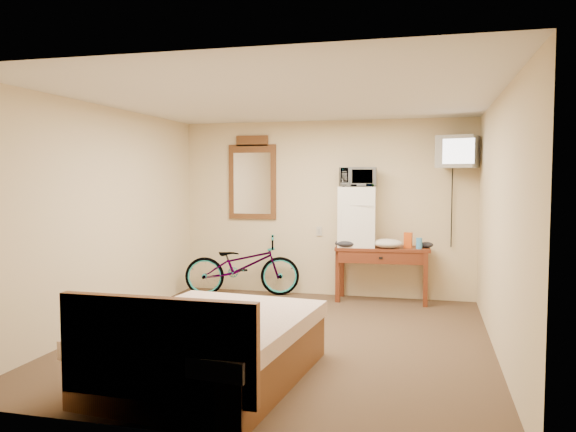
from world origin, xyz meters
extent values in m
plane|color=#442E22|center=(0.00, 0.00, 0.00)|extent=(4.60, 4.60, 0.00)
plane|color=silver|center=(0.00, 0.00, 2.50)|extent=(4.60, 4.60, 0.00)
cube|color=beige|center=(0.00, 2.30, 1.25)|extent=(4.20, 0.04, 2.50)
cube|color=beige|center=(0.00, -2.30, 1.25)|extent=(4.20, 0.04, 2.50)
cube|color=beige|center=(-2.10, 0.00, 1.25)|extent=(0.04, 4.60, 2.50)
cube|color=beige|center=(2.10, 0.00, 1.25)|extent=(0.04, 4.60, 2.50)
cube|color=beige|center=(-0.08, 2.29, 0.92)|extent=(0.08, 0.01, 0.13)
cube|color=maroon|center=(0.84, 2.04, 0.73)|extent=(1.29, 0.56, 0.04)
cube|color=maroon|center=(0.26, 1.85, 0.35)|extent=(0.06, 0.06, 0.71)
cube|color=maroon|center=(1.42, 1.85, 0.35)|extent=(0.06, 0.06, 0.71)
cube|color=maroon|center=(0.26, 2.23, 0.35)|extent=(0.06, 0.06, 0.71)
cube|color=maroon|center=(1.42, 2.23, 0.35)|extent=(0.06, 0.06, 0.71)
cube|color=maroon|center=(0.84, 1.83, 0.63)|extent=(1.14, 0.11, 0.16)
cube|color=black|center=(0.84, 1.81, 0.63)|extent=(0.05, 0.02, 0.03)
cube|color=white|center=(0.49, 2.05, 1.16)|extent=(0.54, 0.52, 0.82)
cube|color=#A0A09B|center=(0.49, 1.81, 1.32)|extent=(0.50, 0.01, 0.00)
cylinder|color=#A0A09B|center=(0.31, 1.80, 1.11)|extent=(0.02, 0.02, 0.29)
imported|color=white|center=(0.49, 2.05, 1.70)|extent=(0.54, 0.42, 0.27)
cube|color=#CD4A12|center=(1.19, 2.02, 0.85)|extent=(0.11, 0.08, 0.21)
cylinder|color=#439AE5|center=(1.33, 1.98, 0.82)|extent=(0.08, 0.08, 0.14)
ellipsoid|color=silver|center=(0.92, 1.94, 0.81)|extent=(0.40, 0.31, 0.12)
ellipsoid|color=black|center=(0.36, 1.86, 0.80)|extent=(0.28, 0.21, 0.11)
ellipsoid|color=black|center=(1.43, 2.10, 0.79)|extent=(0.18, 0.14, 0.08)
cube|color=black|center=(1.80, 2.28, 1.93)|extent=(0.14, 0.02, 0.14)
cylinder|color=black|center=(1.80, 2.24, 1.93)|extent=(0.05, 0.30, 0.05)
cube|color=#A0A09B|center=(1.80, 2.02, 2.03)|extent=(0.58, 0.52, 0.42)
cube|color=white|center=(1.80, 1.82, 2.03)|extent=(0.38, 0.13, 0.32)
cube|color=black|center=(1.80, 2.22, 2.03)|extent=(0.29, 0.10, 0.26)
cube|color=brown|center=(-1.08, 2.27, 1.63)|extent=(0.72, 0.04, 1.09)
cube|color=brown|center=(-1.08, 2.27, 2.23)|extent=(0.48, 0.04, 0.15)
cube|color=white|center=(-1.08, 2.25, 1.61)|extent=(0.57, 0.01, 0.90)
imported|color=black|center=(-1.14, 1.95, 0.43)|extent=(1.73, 1.00, 0.86)
cube|color=brown|center=(-0.31, -1.30, 0.20)|extent=(1.61, 2.04, 0.40)
cube|color=beige|center=(-0.31, -1.30, 0.45)|extent=(1.66, 2.08, 0.14)
cube|color=brown|center=(-0.31, -2.26, 0.55)|extent=(1.43, 0.08, 0.70)
ellipsoid|color=silver|center=(-0.64, -1.95, 0.58)|extent=(0.57, 0.35, 0.20)
ellipsoid|color=silver|center=(0.03, -1.95, 0.58)|extent=(0.57, 0.35, 0.20)
camera|label=1|loc=(1.45, -5.63, 1.70)|focal=35.00mm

